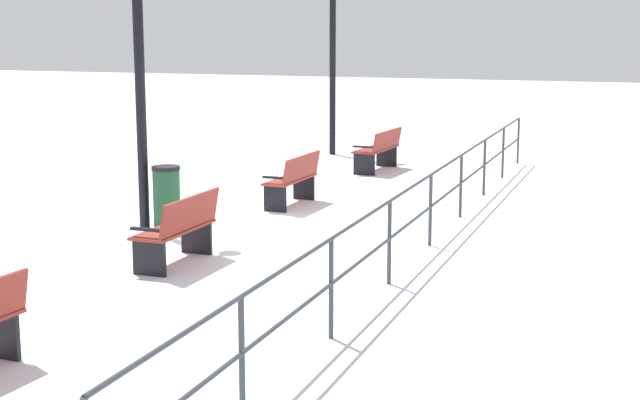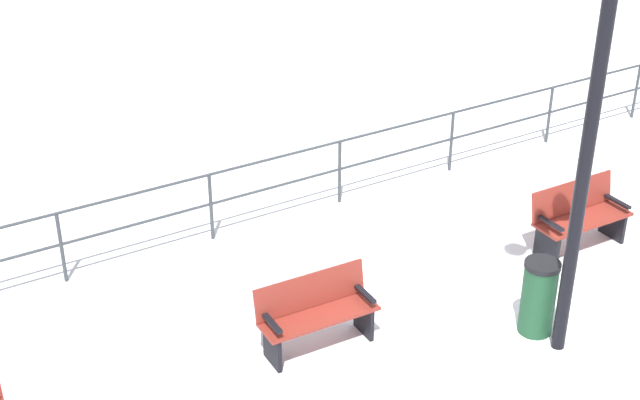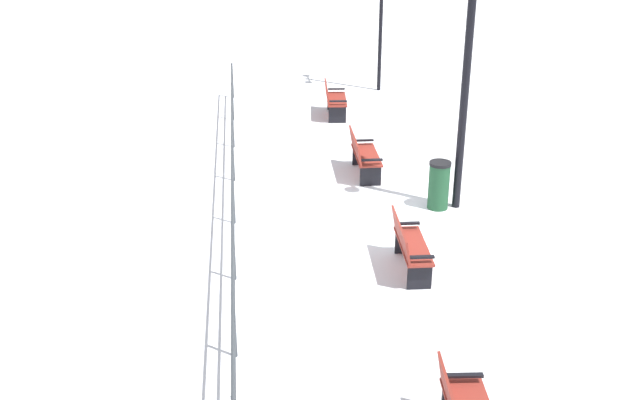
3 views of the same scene
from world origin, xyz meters
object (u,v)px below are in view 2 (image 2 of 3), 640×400
object	(u,v)px
bench_third	(579,216)
trash_bin	(538,297)
bench_second	(316,312)
lamppost_middle	(597,87)

from	to	relation	value
bench_third	trash_bin	size ratio (longest dim) A/B	1.49
bench_third	bench_second	bearing A→B (deg)	-87.82
bench_second	lamppost_middle	size ratio (longest dim) A/B	0.30
bench_second	trash_bin	size ratio (longest dim) A/B	1.49
bench_second	bench_third	size ratio (longest dim) A/B	1.00
bench_third	lamppost_middle	world-z (taller)	lamppost_middle
lamppost_middle	trash_bin	xyz separation A→B (m)	(-0.38, -0.02, -2.78)
lamppost_middle	trash_bin	world-z (taller)	lamppost_middle
bench_second	lamppost_middle	world-z (taller)	lamppost_middle
bench_third	trash_bin	distance (m)	2.21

